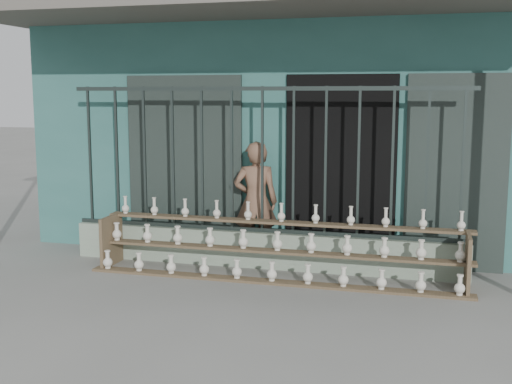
# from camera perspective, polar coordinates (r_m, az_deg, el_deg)

# --- Properties ---
(ground) EXTENTS (60.00, 60.00, 0.00)m
(ground) POSITION_cam_1_polar(r_m,az_deg,el_deg) (6.93, -2.16, -9.44)
(ground) COLOR slate
(workshop_building) EXTENTS (7.40, 6.60, 3.21)m
(workshop_building) POSITION_cam_1_polar(r_m,az_deg,el_deg) (10.71, 4.49, 5.83)
(workshop_building) COLOR #2E625C
(workshop_building) RESTS_ON ground
(parapet_wall) EXTENTS (5.00, 0.20, 0.45)m
(parapet_wall) POSITION_cam_1_polar(r_m,az_deg,el_deg) (8.07, 0.55, -5.13)
(parapet_wall) COLOR gray
(parapet_wall) RESTS_ON ground
(security_fence) EXTENTS (5.00, 0.04, 1.80)m
(security_fence) POSITION_cam_1_polar(r_m,az_deg,el_deg) (7.87, 0.56, 2.83)
(security_fence) COLOR #283330
(security_fence) RESTS_ON parapet_wall
(shelf_rack) EXTENTS (4.50, 0.68, 0.85)m
(shelf_rack) POSITION_cam_1_polar(r_m,az_deg,el_deg) (7.58, 1.83, -5.01)
(shelf_rack) COLOR brown
(shelf_rack) RESTS_ON ground
(elderly_woman) EXTENTS (0.64, 0.50, 1.56)m
(elderly_woman) POSITION_cam_1_polar(r_m,az_deg,el_deg) (8.24, -0.02, -0.89)
(elderly_woman) COLOR brown
(elderly_woman) RESTS_ON ground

